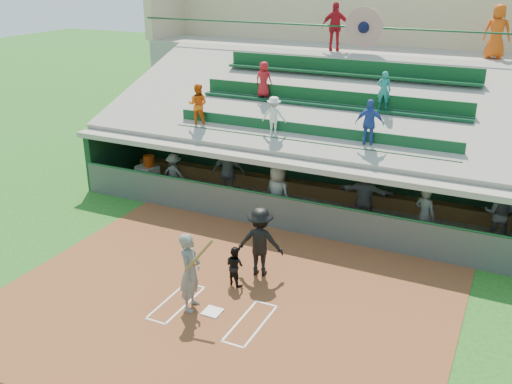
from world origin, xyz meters
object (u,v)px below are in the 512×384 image
at_px(batter_at_plate, 190,272).
at_px(catcher, 235,266).
at_px(water_cooler, 149,161).
at_px(white_table, 148,175).
at_px(home_plate, 212,312).

bearing_deg(batter_at_plate, catcher, 73.28).
distance_m(catcher, water_cooler, 8.21).
distance_m(batter_at_plate, white_table, 8.90).
height_order(batter_at_plate, white_table, batter_at_plate).
bearing_deg(white_table, water_cooler, 59.87).
relative_size(batter_at_plate, white_table, 2.55).
xyz_separation_m(catcher, white_table, (-6.42, 5.12, -0.18)).
relative_size(catcher, water_cooler, 2.59).
height_order(home_plate, catcher, catcher).
bearing_deg(catcher, batter_at_plate, 90.60).
bearing_deg(white_table, batter_at_plate, -36.70).
distance_m(batter_at_plate, catcher, 1.58).
xyz_separation_m(batter_at_plate, white_table, (-5.99, 6.56, -0.64)).
bearing_deg(catcher, water_cooler, -21.86).
height_order(catcher, white_table, catcher).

